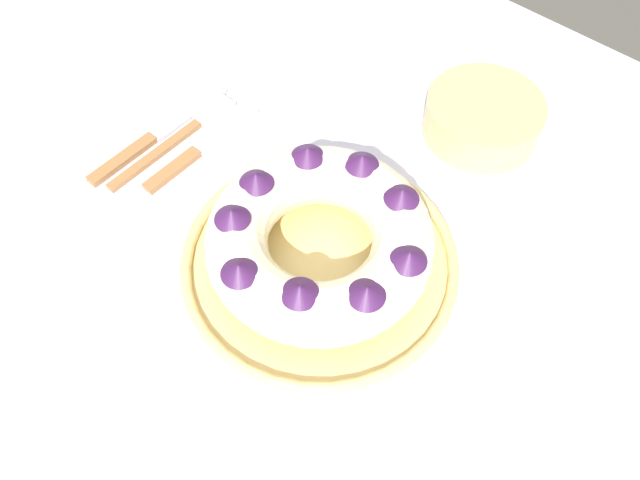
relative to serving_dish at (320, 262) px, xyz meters
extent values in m
plane|color=#4C4742|center=(0.00, -0.03, -0.73)|extent=(8.00, 8.00, 0.00)
cube|color=silver|center=(0.00, -0.03, -0.03)|extent=(1.53, 1.12, 0.03)
cylinder|color=brown|center=(-0.69, 0.46, -0.39)|extent=(0.06, 0.06, 0.69)
cylinder|color=tan|center=(0.00, 0.00, -0.01)|extent=(0.28, 0.28, 0.01)
torus|color=tan|center=(0.00, 0.00, 0.00)|extent=(0.29, 0.29, 0.01)
torus|color=beige|center=(0.00, 0.00, 0.04)|extent=(0.23, 0.23, 0.06)
cone|color=#3D1947|center=(0.04, -0.07, 0.08)|extent=(0.04, 0.04, 0.01)
cone|color=#3D1947|center=(0.08, -0.03, 0.08)|extent=(0.04, 0.04, 0.01)
cone|color=#3D1947|center=(0.09, 0.02, 0.08)|extent=(0.05, 0.05, 0.01)
cone|color=#3D1947|center=(0.04, 0.07, 0.08)|extent=(0.05, 0.05, 0.01)
cone|color=#3D1947|center=(-0.02, 0.08, 0.08)|extent=(0.05, 0.05, 0.01)
cone|color=#3D1947|center=(-0.06, 0.05, 0.08)|extent=(0.04, 0.04, 0.01)
cone|color=#3D1947|center=(-0.08, 0.00, 0.08)|extent=(0.05, 0.05, 0.01)
cone|color=#3D1947|center=(-0.07, -0.05, 0.08)|extent=(0.04, 0.04, 0.01)
cone|color=#3D1947|center=(-0.02, -0.09, 0.08)|extent=(0.05, 0.05, 0.01)
cube|color=#936038|center=(-0.25, -0.01, -0.01)|extent=(0.01, 0.14, 0.01)
cube|color=silver|center=(-0.25, 0.08, -0.01)|extent=(0.02, 0.05, 0.01)
cube|color=#936038|center=(-0.27, -0.04, -0.01)|extent=(0.02, 0.09, 0.01)
cube|color=silver|center=(-0.27, 0.06, -0.01)|extent=(0.02, 0.12, 0.00)
cube|color=#936038|center=(-0.22, -0.02, -0.01)|extent=(0.02, 0.08, 0.01)
cube|color=silver|center=(-0.22, 0.07, -0.01)|extent=(0.02, 0.10, 0.00)
cylinder|color=tan|center=(0.02, 0.28, 0.01)|extent=(0.14, 0.14, 0.05)
camera|label=1|loc=(0.23, -0.26, 0.56)|focal=35.00mm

